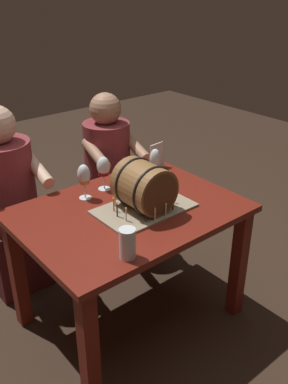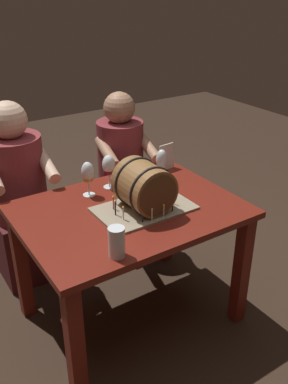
{
  "view_description": "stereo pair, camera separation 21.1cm",
  "coord_description": "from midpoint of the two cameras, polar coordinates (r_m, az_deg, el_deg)",
  "views": [
    {
      "loc": [
        -1.15,
        -1.51,
        1.77
      ],
      "look_at": [
        0.05,
        -0.06,
        0.82
      ],
      "focal_mm": 39.58,
      "sensor_mm": 36.0,
      "label": 1
    },
    {
      "loc": [
        -0.98,
        -1.64,
        1.77
      ],
      "look_at": [
        0.05,
        -0.06,
        0.82
      ],
      "focal_mm": 39.58,
      "sensor_mm": 36.0,
      "label": 2
    }
  ],
  "objects": [
    {
      "name": "dining_table",
      "position": [
        2.23,
        -4.7,
        -5.09
      ],
      "size": [
        1.12,
        0.83,
        0.72
      ],
      "color": "maroon",
      "rests_on": "ground"
    },
    {
      "name": "wine_glass_red",
      "position": [
        2.33,
        -8.09,
        3.19
      ],
      "size": [
        0.07,
        0.07,
        0.19
      ],
      "color": "white",
      "rests_on": "dining_table"
    },
    {
      "name": "wine_glass_amber",
      "position": [
        2.25,
        -10.78,
        2.06
      ],
      "size": [
        0.07,
        0.07,
        0.2
      ],
      "color": "white",
      "rests_on": "dining_table"
    },
    {
      "name": "barrel_cake",
      "position": [
        2.1,
        -2.87,
        0.42
      ],
      "size": [
        0.49,
        0.31,
        0.26
      ],
      "color": "gray",
      "rests_on": "dining_table"
    },
    {
      "name": "beer_pint",
      "position": [
        1.78,
        -5.66,
        -7.2
      ],
      "size": [
        0.07,
        0.07,
        0.14
      ],
      "color": "white",
      "rests_on": "dining_table"
    },
    {
      "name": "person_seated_left",
      "position": [
        2.68,
        -19.85,
        -2.19
      ],
      "size": [
        0.4,
        0.48,
        1.17
      ],
      "color": "#4C1B1E",
      "rests_on": "ground"
    },
    {
      "name": "person_seated_right",
      "position": [
        2.97,
        -6.84,
        1.38
      ],
      "size": [
        0.4,
        0.49,
        1.13
      ],
      "color": "#4C1B1E",
      "rests_on": "ground"
    },
    {
      "name": "menu_card",
      "position": [
        2.6,
        -0.54,
        4.8
      ],
      "size": [
        0.11,
        0.03,
        0.16
      ],
      "primitive_type": "cube",
      "rotation": [
        -0.08,
        0.0,
        0.11
      ],
      "color": "silver",
      "rests_on": "dining_table"
    },
    {
      "name": "ground_plane",
      "position": [
        2.6,
        -4.2,
        -16.35
      ],
      "size": [
        8.0,
        8.0,
        0.0
      ],
      "primitive_type": "plane",
      "color": "#332319"
    },
    {
      "name": "wine_glass_empty",
      "position": [
        2.39,
        -1.02,
        4.3
      ],
      "size": [
        0.07,
        0.07,
        0.2
      ],
      "color": "white",
      "rests_on": "dining_table"
    }
  ]
}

